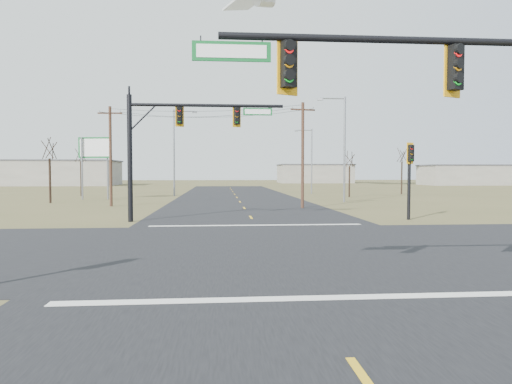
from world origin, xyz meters
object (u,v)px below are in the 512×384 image
at_px(streetlight_c, 176,148).
at_px(streetlight_b, 310,157).
at_px(mast_arm_near, 461,93).
at_px(utility_pole_far, 111,154).
at_px(utility_pole_near, 303,153).
at_px(highway_sign, 95,156).
at_px(bare_tree_d, 402,155).
at_px(mast_arm_far, 177,131).
at_px(bare_tree_c, 350,158).
at_px(streetlight_a, 342,143).
at_px(bare_tree_a, 49,148).
at_px(bare_tree_b, 81,154).
at_px(pedestal_signal_ne, 410,165).

bearing_deg(streetlight_c, streetlight_b, 10.55).
relative_size(mast_arm_near, utility_pole_far, 1.17).
bearing_deg(utility_pole_near, streetlight_b, 77.19).
height_order(highway_sign, bare_tree_d, highway_sign).
bearing_deg(streetlight_c, highway_sign, -144.09).
relative_size(mast_arm_far, utility_pole_near, 1.08).
xyz_separation_m(mast_arm_near, utility_pole_far, (-15.34, 30.79, -0.30)).
distance_m(mast_arm_far, bare_tree_c, 31.62).
xyz_separation_m(streetlight_a, bare_tree_a, (-28.95, 0.73, -0.55)).
distance_m(bare_tree_b, bare_tree_d, 42.64).
relative_size(utility_pole_near, bare_tree_c, 1.48).
bearing_deg(bare_tree_c, utility_pole_near, -118.20).
xyz_separation_m(mast_arm_far, bare_tree_a, (-13.95, 17.81, -0.11)).
distance_m(mast_arm_near, bare_tree_c, 44.65).
bearing_deg(utility_pole_near, pedestal_signal_ne, -62.70).
bearing_deg(streetlight_b, streetlight_a, -80.21).
bearing_deg(highway_sign, pedestal_signal_ne, -33.21).
bearing_deg(bare_tree_b, utility_pole_near, -41.77).
height_order(mast_arm_near, utility_pole_far, utility_pole_far).
distance_m(utility_pole_near, bare_tree_a, 24.94).
relative_size(highway_sign, bare_tree_a, 1.01).
xyz_separation_m(streetlight_c, bare_tree_c, (21.18, -4.54, -1.47)).
bearing_deg(bare_tree_b, pedestal_signal_ne, -46.99).
bearing_deg(utility_pole_near, bare_tree_a, 160.41).
bearing_deg(bare_tree_d, utility_pole_near, -127.97).
distance_m(mast_arm_far, utility_pole_near, 13.46).
bearing_deg(highway_sign, streetlight_c, 48.95).
xyz_separation_m(mast_arm_near, streetlight_b, (6.98, 52.58, 0.18)).
bearing_deg(utility_pole_near, bare_tree_b, 138.23).
bearing_deg(utility_pole_far, bare_tree_a, 145.53).
distance_m(utility_pole_far, bare_tree_d, 39.83).
distance_m(bare_tree_a, bare_tree_c, 33.21).
bearing_deg(streetlight_c, bare_tree_a, -134.89).
relative_size(mast_arm_near, streetlight_c, 0.94).
distance_m(mast_arm_near, highway_sign, 45.66).
bearing_deg(mast_arm_near, streetlight_a, 55.68).
height_order(mast_arm_near, utility_pole_near, utility_pole_near).
bearing_deg(mast_arm_near, mast_arm_far, 91.68).
bearing_deg(highway_sign, streetlight_b, 32.74).
bearing_deg(mast_arm_near, bare_tree_c, 53.64).
bearing_deg(bare_tree_d, streetlight_c, -175.60).
height_order(streetlight_c, bare_tree_c, streetlight_c).
bearing_deg(bare_tree_a, bare_tree_b, 94.31).
bearing_deg(highway_sign, bare_tree_a, -106.27).
relative_size(utility_pole_far, streetlight_c, 0.81).
xyz_separation_m(streetlight_a, bare_tree_d, (12.65, 15.58, -0.57)).
relative_size(mast_arm_far, bare_tree_c, 1.60).
distance_m(utility_pole_near, streetlight_c, 24.33).
bearing_deg(pedestal_signal_ne, streetlight_b, 64.94).
bearing_deg(bare_tree_a, streetlight_c, 48.52).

